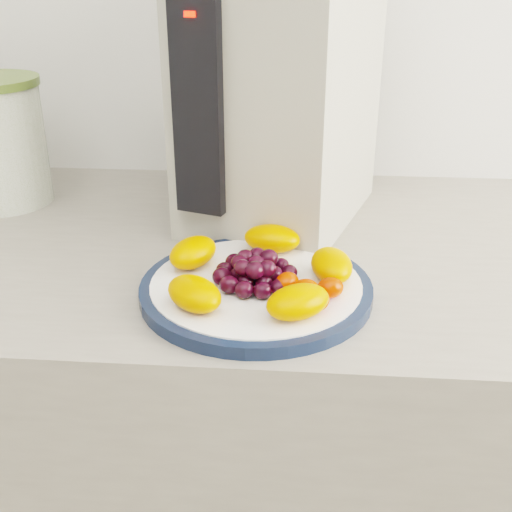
{
  "coord_description": "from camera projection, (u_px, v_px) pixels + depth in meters",
  "views": [
    {
      "loc": [
        0.15,
        0.4,
        1.26
      ],
      "look_at": [
        0.1,
        1.05,
        0.95
      ],
      "focal_mm": 45.0,
      "sensor_mm": 36.0,
      "label": 1
    }
  ],
  "objects": [
    {
      "name": "cabinet_face",
      "position": [
        204.0,
        496.0,
        1.09
      ],
      "size": [
        3.48,
        0.58,
        0.84
      ],
      "primitive_type": "cube",
      "color": "#9D7358",
      "rests_on": "floor"
    },
    {
      "name": "appliance_body",
      "position": [
        283.0,
        91.0,
        0.89
      ],
      "size": [
        0.29,
        0.35,
        0.37
      ],
      "primitive_type": "cube",
      "rotation": [
        0.0,
        0.0,
        -0.31
      ],
      "color": "#A39F8F",
      "rests_on": "counter"
    },
    {
      "name": "counter",
      "position": [
        204.0,
        483.0,
        1.08
      ],
      "size": [
        3.5,
        0.6,
        0.9
      ],
      "primitive_type": "cube",
      "color": "gray",
      "rests_on": "floor"
    },
    {
      "name": "fruit_plate",
      "position": [
        261.0,
        271.0,
        0.72
      ],
      "size": [
        0.23,
        0.23,
        0.03
      ],
      "color": "orange",
      "rests_on": "plate_face"
    },
    {
      "name": "appliance_panel",
      "position": [
        198.0,
        106.0,
        0.78
      ],
      "size": [
        0.07,
        0.04,
        0.27
      ],
      "primitive_type": "cube",
      "rotation": [
        0.0,
        0.0,
        -0.31
      ],
      "color": "black",
      "rests_on": "appliance_body"
    },
    {
      "name": "plate_rim",
      "position": [
        256.0,
        289.0,
        0.74
      ],
      "size": [
        0.27,
        0.27,
        0.01
      ],
      "primitive_type": "cylinder",
      "color": "#121E37",
      "rests_on": "counter"
    },
    {
      "name": "appliance_led",
      "position": [
        190.0,
        14.0,
        0.72
      ],
      "size": [
        0.01,
        0.01,
        0.01
      ],
      "primitive_type": "cube",
      "rotation": [
        0.0,
        0.0,
        -0.31
      ],
      "color": "#FF0C05",
      "rests_on": "appliance_panel"
    },
    {
      "name": "plate_face",
      "position": [
        256.0,
        289.0,
        0.74
      ],
      "size": [
        0.24,
        0.24,
        0.02
      ],
      "primitive_type": "cylinder",
      "color": "white",
      "rests_on": "counter"
    }
  ]
}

